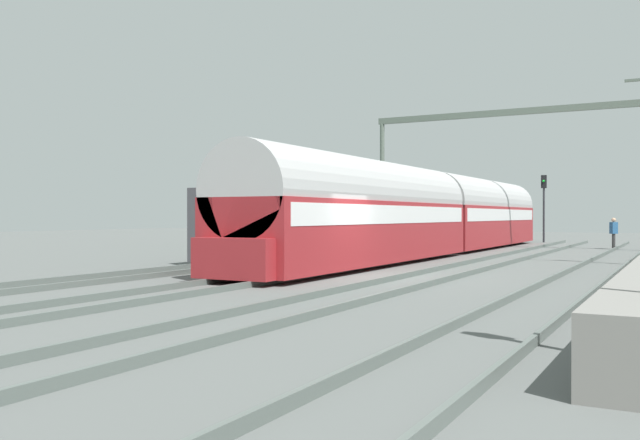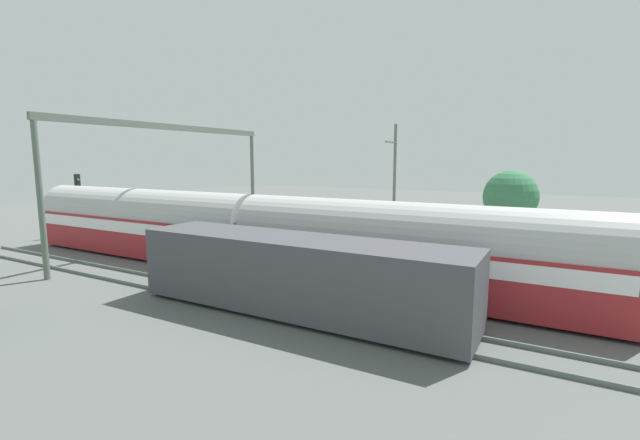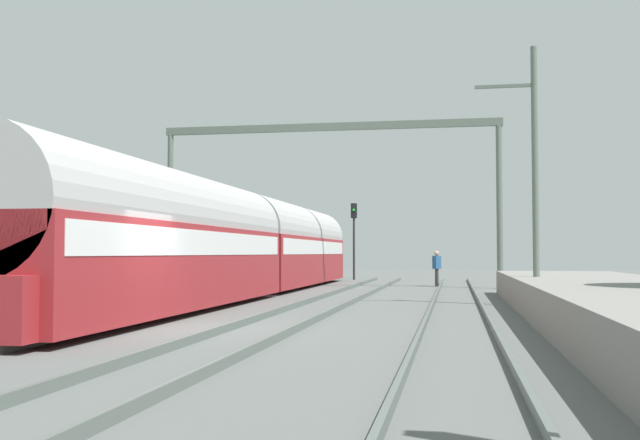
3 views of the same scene
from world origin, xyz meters
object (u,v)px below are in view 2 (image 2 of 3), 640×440
Objects in this scene: freight_car at (297,275)px; railway_signal_far at (79,196)px; passenger_train at (253,234)px; catenary_gantry at (172,156)px; person_crossing at (210,222)px.

freight_car is 2.80× the size of railway_signal_far.
passenger_train is 8.90m from catenary_gantry.
person_crossing is 7.27m from catenary_gantry.
railway_signal_far is 10.27m from catenary_gantry.
railway_signal_far is (1.92, 17.60, 1.03)m from passenger_train.
freight_car is at bearing -114.85° from catenary_gantry.
freight_car is (-3.99, -5.18, -0.50)m from passenger_train.
passenger_train is 7.07× the size of railway_signal_far.
freight_car is at bearing -127.59° from passenger_train.
catenary_gantry reaches higher than railway_signal_far.
person_crossing is at bearing -57.23° from railway_signal_far.
person_crossing is (7.06, 9.60, -0.94)m from passenger_train.
catenary_gantry reaches higher than person_crossing.
freight_car is at bearing -104.54° from railway_signal_far.
passenger_train is 17.73m from railway_signal_far.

